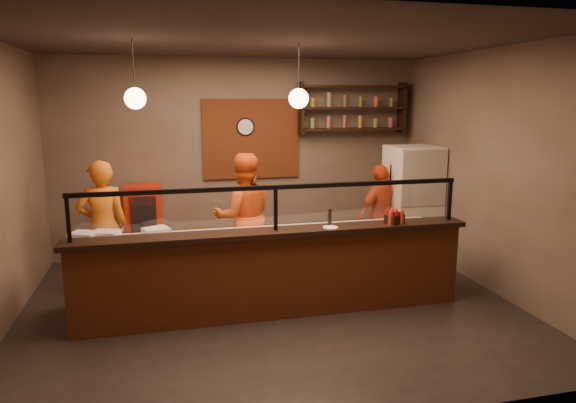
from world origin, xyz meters
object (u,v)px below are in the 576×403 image
object	(u,v)px
cook_right	(380,214)
condiment_caddy	(394,219)
cook_mid	(244,216)
wall_clock	(245,127)
pepper_mill	(330,217)
fridge	(412,203)
pizza_dough	(280,232)
red_cooler	(145,224)
cook_left	(103,226)

from	to	relation	value
cook_right	condiment_caddy	distance (m)	1.83
cook_mid	cook_right	xyz separation A→B (m)	(2.20, 0.24, -0.13)
wall_clock	pepper_mill	bearing A→B (deg)	-77.86
wall_clock	condiment_caddy	world-z (taller)	wall_clock
wall_clock	fridge	world-z (taller)	wall_clock
cook_right	pepper_mill	bearing A→B (deg)	25.90
pizza_dough	pepper_mill	bearing A→B (deg)	-37.72
cook_right	pepper_mill	size ratio (longest dim) A/B	7.69
cook_right	red_cooler	xyz separation A→B (m)	(-3.60, 0.77, -0.15)
condiment_caddy	fridge	bearing A→B (deg)	57.01
fridge	condiment_caddy	world-z (taller)	fridge
fridge	red_cooler	distance (m)	4.23
fridge	pepper_mill	world-z (taller)	fridge
cook_mid	fridge	xyz separation A→B (m)	(2.75, 0.27, 0.01)
fridge	condiment_caddy	bearing A→B (deg)	-123.67
condiment_caddy	cook_left	bearing A→B (deg)	157.83
wall_clock	condiment_caddy	xyz separation A→B (m)	(1.37, -2.79, -0.98)
cook_left	cook_right	bearing A→B (deg)	172.82
red_cooler	fridge	bearing A→B (deg)	-8.28
pepper_mill	fridge	bearing A→B (deg)	40.56
cook_left	condiment_caddy	size ratio (longest dim) A/B	8.77
red_cooler	pizza_dough	xyz separation A→B (m)	(1.71, -1.98, 0.28)
cook_right	condiment_caddy	world-z (taller)	cook_right
cook_mid	pizza_dough	world-z (taller)	cook_mid
cook_left	fridge	xyz separation A→B (m)	(4.65, 0.30, 0.03)
cook_left	pizza_dough	size ratio (longest dim) A/B	3.95
red_cooler	cook_mid	bearing A→B (deg)	-33.94
fridge	condiment_caddy	xyz separation A→B (m)	(-1.13, -1.74, 0.20)
pepper_mill	condiment_caddy	bearing A→B (deg)	-6.73
cook_mid	pizza_dough	bearing A→B (deg)	107.44
red_cooler	pizza_dough	world-z (taller)	red_cooler
fridge	red_cooler	world-z (taller)	fridge
cook_mid	cook_right	distance (m)	2.22
cook_mid	cook_right	bearing A→B (deg)	-174.04
wall_clock	pizza_dough	size ratio (longest dim) A/B	0.67
cook_left	pepper_mill	xyz separation A→B (m)	(2.73, -1.34, 0.28)
fridge	pizza_dough	distance (m)	2.74
wall_clock	pepper_mill	size ratio (longest dim) A/B	1.49
red_cooler	pepper_mill	xyz separation A→B (m)	(2.23, -2.38, 0.53)
pizza_dough	fridge	bearing A→B (deg)	26.93
wall_clock	fridge	xyz separation A→B (m)	(2.50, -1.05, -1.19)
red_cooler	pepper_mill	size ratio (longest dim) A/B	6.23
wall_clock	cook_right	bearing A→B (deg)	-29.03
wall_clock	cook_left	world-z (taller)	wall_clock
cook_mid	pepper_mill	xyz separation A→B (m)	(0.83, -1.37, 0.26)
cook_mid	pizza_dough	size ratio (longest dim) A/B	4.05
cook_right	pepper_mill	world-z (taller)	cook_right
pizza_dough	pepper_mill	size ratio (longest dim) A/B	2.22
cook_right	cook_left	bearing A→B (deg)	-19.95
cook_mid	pepper_mill	size ratio (longest dim) A/B	8.97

